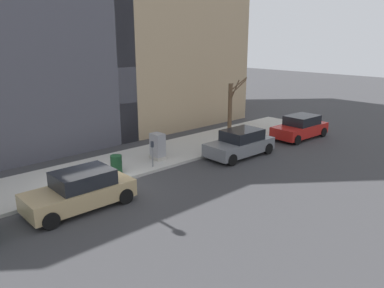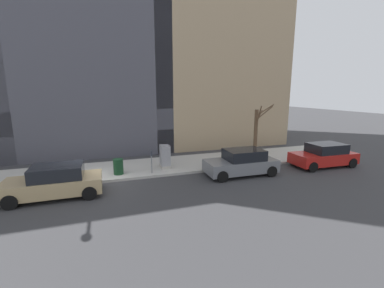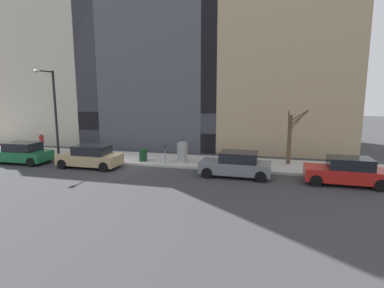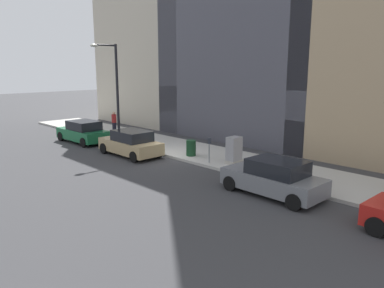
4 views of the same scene
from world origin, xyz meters
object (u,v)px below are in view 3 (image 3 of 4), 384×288
at_px(bare_tree, 290,137).
at_px(parked_car_grey, 236,165).
at_px(parked_car_tan, 90,157).
at_px(streetlamp, 53,107).
at_px(utility_box, 182,152).
at_px(office_block_center, 166,25).
at_px(office_tower_right, 79,73).
at_px(parked_car_green, 21,153).
at_px(parked_car_red, 346,171).
at_px(pedestrian_near_meter, 42,141).
at_px(office_tower_left, 278,49).
at_px(trash_bin, 143,155).
at_px(parking_meter, 165,152).

bearing_deg(bare_tree, parked_car_grey, 138.17).
xyz_separation_m(parked_car_tan, bare_tree, (3.79, -13.10, 1.28)).
bearing_deg(streetlamp, utility_box, -84.02).
height_order(office_block_center, office_tower_right, office_block_center).
distance_m(parked_car_green, office_block_center, 18.62).
bearing_deg(parked_car_red, parked_car_green, 91.96).
bearing_deg(office_tower_right, pedestrian_near_meter, -163.92).
bearing_deg(office_tower_left, utility_box, 147.93).
xyz_separation_m(bare_tree, office_tower_right, (8.83, 22.38, 5.36)).
height_order(parked_car_red, parked_car_grey, same).
bearing_deg(parked_car_tan, parked_car_red, -90.29).
height_order(parked_car_red, office_tower_right, office_tower_right).
xyz_separation_m(parked_car_red, office_block_center, (13.22, 14.90, 11.29)).
xyz_separation_m(utility_box, trash_bin, (-0.40, 2.85, -0.25)).
relative_size(parked_car_grey, parking_meter, 3.14).
xyz_separation_m(parking_meter, streetlamp, (-0.17, 8.71, 3.04)).
xyz_separation_m(office_tower_left, office_tower_right, (-0.19, 21.50, -1.76)).
xyz_separation_m(parking_meter, pedestrian_near_meter, (1.38, 11.30, 0.11)).
xyz_separation_m(bare_tree, office_tower_left, (9.02, 0.88, 7.12)).
distance_m(parked_car_red, utility_box, 10.40).
distance_m(parked_car_tan, streetlamp, 5.33).
height_order(parked_car_green, office_tower_left, office_tower_left).
height_order(parked_car_red, office_tower_left, office_tower_left).
bearing_deg(office_tower_right, trash_bin, -130.70).
bearing_deg(streetlamp, bare_tree, -82.34).
height_order(parked_car_grey, parked_car_tan, same).
height_order(utility_box, pedestrian_near_meter, pedestrian_near_meter).
distance_m(parked_car_tan, office_block_center, 17.40).
distance_m(parked_car_tan, trash_bin, 3.62).
relative_size(parked_car_red, parked_car_green, 1.00).
xyz_separation_m(parked_car_green, office_block_center, (13.29, -6.55, 11.29)).
height_order(streetlamp, bare_tree, streetlamp).
height_order(trash_bin, office_tower_right, office_tower_right).
bearing_deg(trash_bin, parked_car_red, -99.34).
height_order(trash_bin, pedestrian_near_meter, pedestrian_near_meter).
bearing_deg(office_tower_right, office_block_center, -86.68).
bearing_deg(utility_box, parked_car_grey, -120.28).
xyz_separation_m(pedestrian_near_meter, office_tower_right, (9.57, 2.76, 6.29)).
height_order(parking_meter, trash_bin, parking_meter).
bearing_deg(pedestrian_near_meter, parking_meter, 63.12).
bearing_deg(streetlamp, parked_car_red, -94.36).
relative_size(parked_car_tan, office_tower_right, 0.29).
xyz_separation_m(parked_car_tan, office_block_center, (13.21, -0.97, 11.29)).
xyz_separation_m(parked_car_grey, utility_box, (2.37, 4.06, 0.11)).
xyz_separation_m(streetlamp, office_block_center, (11.71, -4.89, 8.01)).
distance_m(parked_car_grey, parked_car_tan, 9.84).
bearing_deg(pedestrian_near_meter, parked_car_green, -3.24).
bearing_deg(office_tower_left, parked_car_red, -164.14).
distance_m(parking_meter, office_tower_left, 15.68).
height_order(parked_car_green, parking_meter, parked_car_green).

